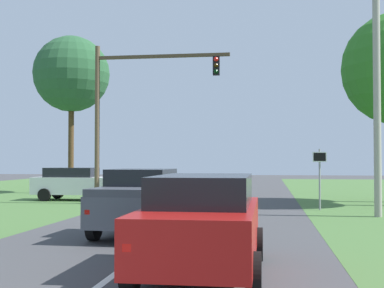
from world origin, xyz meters
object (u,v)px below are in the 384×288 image
object	(u,v)px
crossing_suv_far	(75,183)
extra_tree_2	(72,74)
traffic_light	(130,100)
pickup_truck_lead	(143,201)
red_suv_near	(203,222)
keep_moving_sign	(320,171)
utility_pole_right	(377,86)

from	to	relation	value
crossing_suv_far	extra_tree_2	xyz separation A→B (m)	(-2.32, 5.43, 6.85)
traffic_light	pickup_truck_lead	bearing A→B (deg)	-72.99
red_suv_near	crossing_suv_far	bearing A→B (deg)	117.90
pickup_truck_lead	extra_tree_2	distance (m)	20.95
keep_moving_sign	extra_tree_2	distance (m)	18.65
pickup_truck_lead	crossing_suv_far	xyz separation A→B (m)	(-6.73, 12.20, -0.04)
red_suv_near	utility_pole_right	world-z (taller)	utility_pole_right
red_suv_near	traffic_light	bearing A→B (deg)	109.93
traffic_light	utility_pole_right	size ratio (longest dim) A/B	0.79
pickup_truck_lead	extra_tree_2	xyz separation A→B (m)	(-9.04, 17.63, 6.81)
utility_pole_right	extra_tree_2	bearing A→B (deg)	145.17
extra_tree_2	traffic_light	bearing A→B (deg)	-51.54
red_suv_near	pickup_truck_lead	world-z (taller)	pickup_truck_lead
utility_pole_right	extra_tree_2	xyz separation A→B (m)	(-16.90, 11.76, 2.75)
red_suv_near	extra_tree_2	distance (m)	26.30
crossing_suv_far	traffic_light	bearing A→B (deg)	-29.39
pickup_truck_lead	extra_tree_2	size ratio (longest dim) A/B	0.49
red_suv_near	keep_moving_sign	world-z (taller)	keep_moving_sign
red_suv_near	extra_tree_2	world-z (taller)	extra_tree_2
red_suv_near	traffic_light	xyz separation A→B (m)	(-5.52, 15.22, 4.16)
crossing_suv_far	utility_pole_right	distance (m)	16.41
red_suv_near	crossing_suv_far	xyz separation A→B (m)	(-9.13, 17.25, -0.07)
pickup_truck_lead	crossing_suv_far	distance (m)	13.93
keep_moving_sign	red_suv_near	bearing A→B (deg)	-104.68
keep_moving_sign	traffic_light	bearing A→B (deg)	168.22
pickup_truck_lead	extra_tree_2	bearing A→B (deg)	117.15
keep_moving_sign	extra_tree_2	world-z (taller)	extra_tree_2
utility_pole_right	extra_tree_2	world-z (taller)	extra_tree_2
keep_moving_sign	pickup_truck_lead	bearing A→B (deg)	-125.46
utility_pole_right	keep_moving_sign	bearing A→B (deg)	129.01
pickup_truck_lead	red_suv_near	bearing A→B (deg)	-64.52
crossing_suv_far	extra_tree_2	world-z (taller)	extra_tree_2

